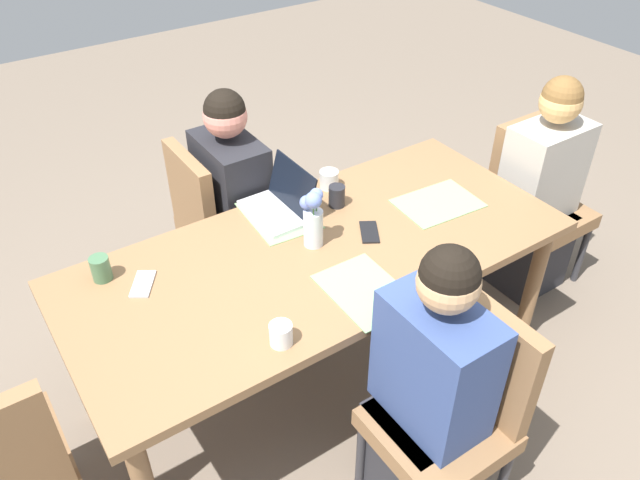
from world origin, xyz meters
TOP-DOWN VIEW (x-y plane):
  - ground_plane at (0.00, 0.00)m, footprint 10.00×10.00m
  - dining_table at (0.00, 0.00)m, footprint 2.06×0.92m
  - chair_head_right_left_near at (1.39, 0.04)m, footprint 0.44×0.44m
  - person_head_right_left_near at (1.33, -0.04)m, footprint 0.40×0.36m
  - chair_near_left_mid at (0.08, -0.74)m, footprint 0.44×0.44m
  - person_near_left_mid at (0.01, -0.68)m, footprint 0.36×0.40m
  - chair_far_left_far at (-0.11, 0.77)m, footprint 0.44×0.44m
  - person_far_left_far at (-0.03, 0.71)m, footprint 0.36×0.40m
  - flower_vase at (-0.00, 0.05)m, footprint 0.09×0.11m
  - placemat_head_right_left_near at (0.62, -0.02)m, footprint 0.38×0.28m
  - placemat_near_left_mid at (0.00, -0.30)m, footprint 0.27×0.36m
  - placemat_far_left_far at (-0.01, 0.30)m, footprint 0.29×0.38m
  - laptop_far_left_far at (0.01, 0.32)m, footprint 0.22×0.32m
  - coffee_mug_near_left at (0.24, 0.23)m, footprint 0.07×0.07m
  - coffee_mug_near_right at (-0.39, -0.35)m, footprint 0.08×0.08m
  - coffee_mug_centre_left at (-0.78, 0.32)m, footprint 0.07×0.07m
  - coffee_mug_centre_right at (0.30, 0.37)m, footprint 0.09×0.09m
  - phone_black at (0.24, -0.02)m, footprint 0.14×0.17m
  - phone_silver at (-0.67, 0.20)m, footprint 0.14×0.16m

SIDE VIEW (x-z plane):
  - ground_plane at x=0.00m, z-range 0.00..0.00m
  - chair_head_right_left_near at x=1.39m, z-range 0.05..0.95m
  - chair_near_left_mid at x=0.08m, z-range 0.05..0.95m
  - chair_far_left_far at x=-0.11m, z-range 0.05..0.95m
  - person_head_right_left_near at x=1.33m, z-range -0.07..1.12m
  - person_near_left_mid at x=0.01m, z-range -0.07..1.12m
  - person_far_left_far at x=-0.03m, z-range -0.07..1.12m
  - dining_table at x=0.00m, z-range 0.30..1.06m
  - placemat_head_right_left_near at x=0.62m, z-range 0.76..0.76m
  - placemat_near_left_mid at x=0.00m, z-range 0.76..0.76m
  - placemat_far_left_far at x=-0.01m, z-range 0.76..0.76m
  - phone_black at x=0.24m, z-range 0.76..0.76m
  - phone_silver at x=-0.67m, z-range 0.76..0.76m
  - coffee_mug_near_right at x=-0.39m, z-range 0.76..0.84m
  - coffee_mug_centre_right at x=0.30m, z-range 0.76..0.84m
  - laptop_far_left_far at x=0.01m, z-range 0.70..0.91m
  - coffee_mug_near_left at x=0.24m, z-range 0.76..0.85m
  - coffee_mug_centre_left at x=-0.78m, z-range 0.76..0.86m
  - flower_vase at x=0.00m, z-range 0.76..1.02m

